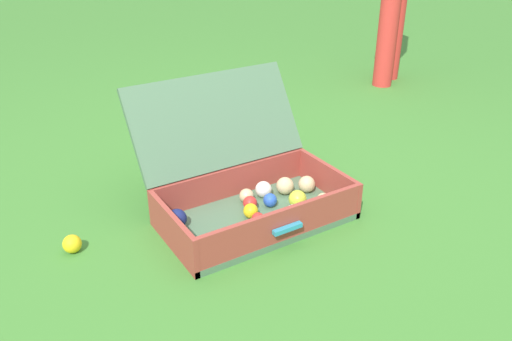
# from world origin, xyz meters

# --- Properties ---
(ground_plane) EXTENTS (16.00, 16.00, 0.00)m
(ground_plane) POSITION_xyz_m (0.00, 0.00, 0.00)
(ground_plane) COLOR #3D7A2D
(open_suitcase) EXTENTS (0.67, 0.60, 0.46)m
(open_suitcase) POSITION_xyz_m (-0.04, 0.08, 0.11)
(open_suitcase) COLOR #4C7051
(open_suitcase) RESTS_ON ground
(stray_ball_on_grass) EXTENTS (0.06, 0.06, 0.06)m
(stray_ball_on_grass) POSITION_xyz_m (-0.67, 0.16, 0.03)
(stray_ball_on_grass) COLOR yellow
(stray_ball_on_grass) RESTS_ON ground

